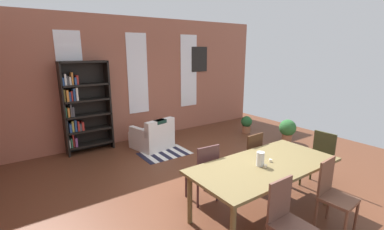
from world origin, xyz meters
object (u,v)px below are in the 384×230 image
Objects in this scene: dining_chair_head_right at (320,158)px; bookshelf_tall at (83,107)px; dining_chair_near_right at (333,193)px; dining_chair_far_right at (249,157)px; dining_chair_near_left at (287,219)px; armchair_white at (153,137)px; potted_plant_corner at (287,129)px; dining_chair_far_left at (204,171)px; dining_table at (264,169)px; potted_plant_by_shelf at (246,124)px; vase_on_table at (260,159)px.

bookshelf_tall reaches higher than dining_chair_head_right.
bookshelf_tall reaches higher than dining_chair_near_right.
dining_chair_far_right is 1.49m from dining_chair_near_right.
dining_chair_near_left is 1.00× the size of armchair_white.
potted_plant_corner is at bearing -27.54° from bookshelf_tall.
dining_table is at bearing -56.22° from dining_chair_far_left.
bookshelf_tall is 4.39m from potted_plant_by_shelf.
dining_chair_far_left reaches higher than potted_plant_corner.
dining_chair_far_left is at bearing -146.01° from potted_plant_by_shelf.
dining_chair_head_right is (1.57, 0.00, -0.36)m from vase_on_table.
dining_chair_near_right reaches higher than potted_plant_corner.
dining_chair_near_right is (0.98, -0.00, 0.00)m from dining_chair_near_left.
vase_on_table is 0.21× the size of dining_chair_far_right.
dining_chair_near_left is 4.13m from armchair_white.
vase_on_table reaches higher than dining_chair_head_right.
dining_chair_far_right is at bearing 142.69° from dining_chair_head_right.
dining_chair_near_left is (-0.39, -0.74, -0.36)m from vase_on_table.
dining_chair_far_left is at bearing 123.46° from dining_chair_near_right.
potted_plant_corner is (3.48, 2.48, -0.17)m from dining_chair_near_left.
potted_plant_by_shelf is (1.25, 2.91, -0.25)m from dining_chair_head_right.
dining_chair_near_right is at bearing -90.38° from dining_chair_far_right.
dining_chair_head_right is at bearing 20.92° from dining_chair_near_left.
dining_chair_head_right is 1.97× the size of potted_plant_by_shelf.
potted_plant_by_shelf is (2.22, 2.17, -0.25)m from dining_chair_far_right.
bookshelf_tall is at bearing 153.39° from armchair_white.
bookshelf_tall is 2.20× the size of armchair_white.
dining_chair_far_left is (-1.97, 0.74, 0.00)m from dining_chair_head_right.
dining_chair_near_left reaches higher than potted_plant_by_shelf.
dining_chair_far_left is at bearing -99.62° from armchair_white.
dining_chair_near_right is 1.79m from dining_chair_far_left.
bookshelf_tall is at bearing 109.62° from dining_table.
vase_on_table is 0.92m from dining_chair_near_left.
dining_chair_near_left is 0.45× the size of bookshelf_tall.
potted_plant_by_shelf is at bearing 33.99° from dining_chair_far_left.
dining_chair_far_right is 1.22m from dining_chair_head_right.
bookshelf_tall is (-0.95, 4.79, 0.55)m from dining_chair_near_left.
vase_on_table is 0.34× the size of potted_plant_corner.
bookshelf_tall is at bearing 164.78° from potted_plant_by_shelf.
armchair_white is at bearing 152.04° from potted_plant_corner.
dining_chair_near_left is 1.00× the size of dining_chair_far_left.
bookshelf_tall is at bearing 105.96° from dining_chair_far_left.
dining_chair_far_right is at bearing 56.42° from dining_chair_near_left.
dining_chair_near_right is at bearing -51.78° from vase_on_table.
bookshelf_tall is (-1.94, 3.30, 0.55)m from dining_chair_far_right.
dining_chair_near_right is 4.29m from potted_plant_by_shelf.
dining_chair_head_right is 1.00× the size of dining_chair_near_right.
dining_chair_near_right is 1.00× the size of dining_chair_far_left.
dining_chair_head_right is at bearing 0.16° from vase_on_table.
dining_chair_near_left is at bearing -123.49° from dining_table.
bookshelf_tall reaches higher than potted_plant_corner.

